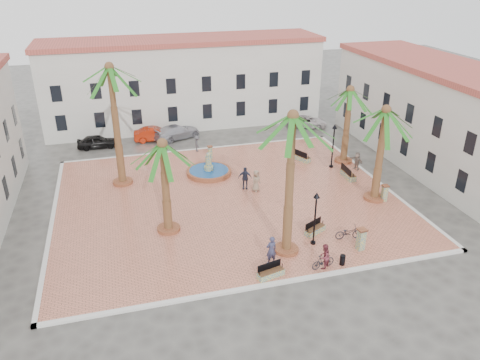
{
  "coord_description": "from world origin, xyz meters",
  "views": [
    {
      "loc": [
        -7.71,
        -31.6,
        17.11
      ],
      "look_at": [
        1.0,
        0.0,
        1.6
      ],
      "focal_mm": 35.0,
      "sensor_mm": 36.0,
      "label": 1
    }
  ],
  "objects_px": {
    "fountain": "(209,171)",
    "bollard_se": "(361,239)",
    "bicycle_b": "(323,261)",
    "pedestrian_north": "(197,144)",
    "palm_nw": "(111,80)",
    "lamppost_s": "(316,209)",
    "cyclist_a": "(271,250)",
    "pedestrian_east": "(357,161)",
    "lamppost_e": "(334,138)",
    "pedestrian_fountain_b": "(245,178)",
    "bench_e": "(348,174)",
    "car_black": "(97,142)",
    "cyclist_b": "(324,256)",
    "bicycle_a": "(348,233)",
    "car_silver": "(176,132)",
    "car_red": "(155,134)",
    "bollard_n": "(210,152)",
    "pedestrian_fountain_a": "(256,181)",
    "bollard_e": "(385,193)",
    "bench_se": "(315,230)",
    "bench_s": "(271,273)",
    "palm_s": "(292,131)",
    "palm_ne": "(350,99)",
    "palm_sw": "(163,155)",
    "palm_e": "(385,121)",
    "car_white": "(307,122)",
    "bench_ne": "(301,157)",
    "litter_bin": "(342,260)"
  },
  "relations": [
    {
      "from": "cyclist_a",
      "to": "pedestrian_east",
      "type": "distance_m",
      "value": 16.57
    },
    {
      "from": "car_white",
      "to": "bollard_se",
      "type": "bearing_deg",
      "value": -172.8
    },
    {
      "from": "lamppost_e",
      "to": "pedestrian_fountain_b",
      "type": "relative_size",
      "value": 2.15
    },
    {
      "from": "palm_s",
      "to": "bench_se",
      "type": "relative_size",
      "value": 5.41
    },
    {
      "from": "car_silver",
      "to": "pedestrian_fountain_b",
      "type": "bearing_deg",
      "value": 170.26
    },
    {
      "from": "lamppost_s",
      "to": "pedestrian_fountain_a",
      "type": "bearing_deg",
      "value": 98.99
    },
    {
      "from": "palm_s",
      "to": "cyclist_a",
      "type": "bearing_deg",
      "value": -143.88
    },
    {
      "from": "palm_nw",
      "to": "car_red",
      "type": "relative_size",
      "value": 2.32
    },
    {
      "from": "bench_s",
      "to": "bollard_n",
      "type": "relative_size",
      "value": 1.42
    },
    {
      "from": "fountain",
      "to": "bollard_se",
      "type": "xyz_separation_m",
      "value": [
        6.97,
        -14.09,
        0.52
      ]
    },
    {
      "from": "palm_ne",
      "to": "bollard_e",
      "type": "distance_m",
      "value": 9.51
    },
    {
      "from": "palm_nw",
      "to": "palm_ne",
      "type": "relative_size",
      "value": 1.41
    },
    {
      "from": "palm_nw",
      "to": "pedestrian_fountain_a",
      "type": "bearing_deg",
      "value": -22.78
    },
    {
      "from": "bollard_n",
      "to": "pedestrian_east",
      "type": "bearing_deg",
      "value": -26.27
    },
    {
      "from": "bollard_e",
      "to": "palm_s",
      "type": "bearing_deg",
      "value": -155.33
    },
    {
      "from": "bicycle_a",
      "to": "car_silver",
      "type": "distance_m",
      "value": 24.13
    },
    {
      "from": "bollard_e",
      "to": "pedestrian_north",
      "type": "height_order",
      "value": "pedestrian_north"
    },
    {
      "from": "bench_s",
      "to": "bench_e",
      "type": "distance_m",
      "value": 15.72
    },
    {
      "from": "bench_e",
      "to": "cyclist_b",
      "type": "distance_m",
      "value": 13.63
    },
    {
      "from": "litter_bin",
      "to": "car_white",
      "type": "xyz_separation_m",
      "value": [
        8.27,
        25.19,
        0.13
      ]
    },
    {
      "from": "bench_e",
      "to": "pedestrian_fountain_a",
      "type": "relative_size",
      "value": 1.11
    },
    {
      "from": "bench_s",
      "to": "palm_ne",
      "type": "bearing_deg",
      "value": 36.86
    },
    {
      "from": "palm_sw",
      "to": "car_red",
      "type": "relative_size",
      "value": 1.56
    },
    {
      "from": "pedestrian_fountain_b",
      "to": "palm_e",
      "type": "bearing_deg",
      "value": -8.12
    },
    {
      "from": "bench_e",
      "to": "car_black",
      "type": "xyz_separation_m",
      "value": [
        -20.69,
        13.36,
        0.21
      ]
    },
    {
      "from": "palm_nw",
      "to": "bollard_se",
      "type": "relative_size",
      "value": 6.59
    },
    {
      "from": "palm_s",
      "to": "pedestrian_north",
      "type": "height_order",
      "value": "palm_s"
    },
    {
      "from": "palm_s",
      "to": "pedestrian_east",
      "type": "xyz_separation_m",
      "value": [
        10.54,
        10.47,
        -7.3
      ]
    },
    {
      "from": "palm_s",
      "to": "bench_e",
      "type": "relative_size",
      "value": 4.71
    },
    {
      "from": "bicycle_b",
      "to": "pedestrian_north",
      "type": "xyz_separation_m",
      "value": [
        -3.78,
        20.8,
        0.31
      ]
    },
    {
      "from": "bollard_se",
      "to": "bollard_e",
      "type": "height_order",
      "value": "bollard_se"
    },
    {
      "from": "palm_nw",
      "to": "car_black",
      "type": "height_order",
      "value": "palm_nw"
    },
    {
      "from": "palm_sw",
      "to": "bollard_e",
      "type": "height_order",
      "value": "palm_sw"
    },
    {
      "from": "bollard_n",
      "to": "car_silver",
      "type": "xyz_separation_m",
      "value": [
        -2.19,
        6.57,
        -0.05
      ]
    },
    {
      "from": "lamppost_s",
      "to": "bollard_n",
      "type": "bearing_deg",
      "value": 102.18
    },
    {
      "from": "fountain",
      "to": "cyclist_b",
      "type": "xyz_separation_m",
      "value": [
        3.85,
        -15.29,
        0.54
      ]
    },
    {
      "from": "bicycle_b",
      "to": "car_silver",
      "type": "bearing_deg",
      "value": 1.23
    },
    {
      "from": "bicycle_a",
      "to": "pedestrian_fountain_b",
      "type": "distance_m",
      "value": 10.23
    },
    {
      "from": "palm_nw",
      "to": "lamppost_s",
      "type": "bearing_deg",
      "value": -47.57
    },
    {
      "from": "bench_se",
      "to": "bollard_se",
      "type": "relative_size",
      "value": 1.14
    },
    {
      "from": "bench_s",
      "to": "bicycle_a",
      "type": "xyz_separation_m",
      "value": [
        6.33,
        2.55,
        0.22
      ]
    },
    {
      "from": "bicycle_a",
      "to": "cyclist_a",
      "type": "bearing_deg",
      "value": 109.73
    },
    {
      "from": "bollard_n",
      "to": "pedestrian_north",
      "type": "distance_m",
      "value": 2.25
    },
    {
      "from": "bollard_e",
      "to": "bench_se",
      "type": "bearing_deg",
      "value": -157.49
    },
    {
      "from": "bench_ne",
      "to": "bollard_se",
      "type": "height_order",
      "value": "bollard_se"
    },
    {
      "from": "cyclist_b",
      "to": "pedestrian_fountain_a",
      "type": "xyz_separation_m",
      "value": [
        -0.87,
        11.05,
        0.08
      ]
    },
    {
      "from": "bench_se",
      "to": "bollard_se",
      "type": "bearing_deg",
      "value": -80.45
    },
    {
      "from": "car_silver",
      "to": "fountain",
      "type": "bearing_deg",
      "value": 163.14
    },
    {
      "from": "car_black",
      "to": "car_red",
      "type": "height_order",
      "value": "car_red"
    },
    {
      "from": "lamppost_s",
      "to": "bicycle_b",
      "type": "xyz_separation_m",
      "value": [
        -0.52,
        -2.63,
        -2.09
      ]
    }
  ]
}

